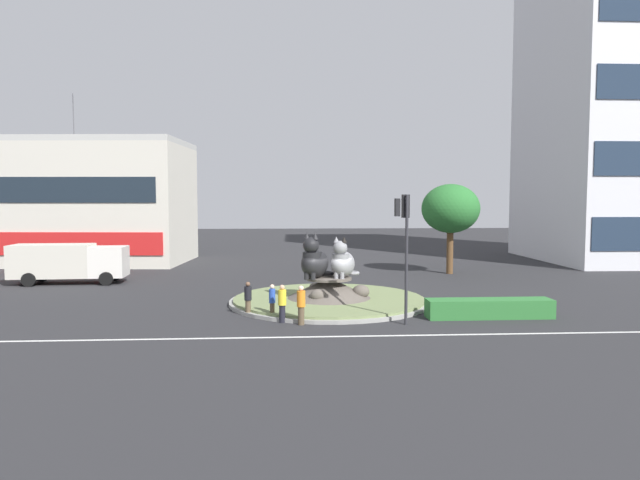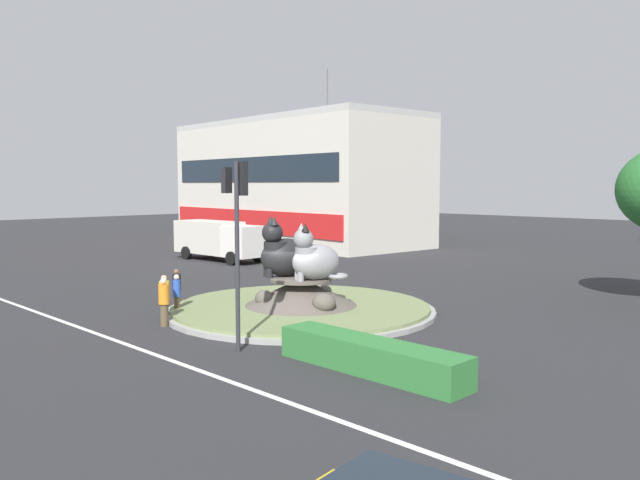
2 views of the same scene
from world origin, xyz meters
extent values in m
plane|color=#28282B|center=(0.00, 0.00, 0.00)|extent=(160.00, 160.00, 0.00)
cube|color=silver|center=(0.00, -7.63, 0.00)|extent=(112.00, 0.20, 0.01)
cylinder|color=gray|center=(0.00, 0.00, 0.09)|extent=(10.91, 10.91, 0.18)
cylinder|color=#707F51|center=(0.00, 0.00, 0.24)|extent=(10.47, 10.47, 0.13)
cone|color=#564F47|center=(0.00, 0.00, 0.86)|extent=(4.56, 4.56, 1.11)
cylinder|color=#564F47|center=(0.00, 0.00, 1.36)|extent=(2.51, 2.51, 0.12)
ellipsoid|color=#564F47|center=(1.72, -0.40, 0.68)|extent=(0.93, 0.89, 0.74)
ellipsoid|color=#564F47|center=(-0.66, 2.06, 0.57)|extent=(0.65, 0.54, 0.52)
ellipsoid|color=#564F47|center=(-0.66, -1.38, 0.65)|extent=(0.86, 0.67, 0.69)
ellipsoid|color=black|center=(-0.78, -0.09, 2.21)|extent=(2.11, 2.53, 1.58)
cylinder|color=black|center=(-0.95, -0.49, 2.38)|extent=(1.34, 1.34, 0.99)
sphere|color=black|center=(-1.01, -0.64, 3.24)|extent=(0.87, 0.87, 0.87)
torus|color=black|center=(-0.11, 0.59, 1.57)|extent=(1.21, 1.21, 0.20)
cone|color=black|center=(-0.79, -0.73, 3.75)|extent=(0.46, 0.46, 0.35)
cone|color=black|center=(-1.23, -0.55, 3.75)|extent=(0.46, 0.46, 0.35)
cylinder|color=black|center=(-0.92, -0.89, 1.61)|extent=(0.28, 0.28, 0.39)
cylinder|color=black|center=(-1.25, -0.75, 1.61)|extent=(0.28, 0.28, 0.39)
ellipsoid|color=gray|center=(0.78, 0.10, 2.13)|extent=(1.89, 2.29, 1.43)
cylinder|color=gray|center=(0.63, -0.27, 2.29)|extent=(1.21, 1.21, 0.89)
sphere|color=gray|center=(0.58, -0.40, 3.07)|extent=(0.79, 0.79, 0.79)
torus|color=gray|center=(1.38, 0.72, 1.56)|extent=(1.02, 1.02, 0.18)
cone|color=black|center=(0.78, -0.48, 3.53)|extent=(0.42, 0.42, 0.32)
cone|color=gray|center=(0.38, -0.32, 3.53)|extent=(0.42, 0.42, 0.32)
cylinder|color=gray|center=(0.66, -0.63, 1.60)|extent=(0.25, 0.25, 0.36)
cylinder|color=gray|center=(0.36, -0.51, 1.60)|extent=(0.25, 0.25, 0.36)
cylinder|color=#2D2D33|center=(3.08, -5.59, 2.96)|extent=(0.14, 0.14, 5.91)
cube|color=black|center=(3.06, -5.37, 5.39)|extent=(0.34, 0.27, 1.05)
sphere|color=#360606|center=(3.06, -5.29, 5.70)|extent=(0.18, 0.18, 0.18)
sphere|color=#392706|center=(3.06, -5.29, 5.39)|extent=(0.18, 0.18, 0.18)
sphere|color=green|center=(3.06, -5.29, 5.07)|extent=(0.18, 0.18, 0.18)
cube|color=black|center=(2.63, -5.63, 5.33)|extent=(0.22, 0.30, 0.80)
cube|color=beige|center=(-23.92, 21.78, 5.22)|extent=(25.77, 11.99, 10.44)
cube|color=red|center=(-24.31, 16.68, 2.09)|extent=(24.01, 1.97, 1.88)
cube|color=#19232D|center=(-24.31, 16.70, 6.47)|extent=(23.00, 1.85, 2.09)
cube|color=#B2B2AD|center=(-23.92, 21.78, 10.69)|extent=(25.77, 11.99, 0.50)
cylinder|color=#4C4C51|center=(-22.13, 24.17, 13.26)|extent=(0.10, 0.10, 4.64)
cube|color=silver|center=(28.92, 20.30, 17.79)|extent=(15.19, 15.98, 35.58)
cube|color=#2D7033|center=(7.42, -4.34, 0.45)|extent=(6.06, 1.20, 0.90)
cylinder|color=brown|center=(10.22, 11.74, 1.62)|extent=(0.50, 0.50, 3.24)
ellipsoid|color=#286B2D|center=(10.22, 11.74, 5.00)|extent=(4.39, 4.39, 3.74)
cylinder|color=brown|center=(-1.67, -5.33, 0.42)|extent=(0.29, 0.29, 0.83)
cylinder|color=orange|center=(-1.67, -5.33, 1.19)|extent=(0.39, 0.39, 0.72)
sphere|color=beige|center=(-1.67, -5.33, 1.68)|extent=(0.24, 0.24, 0.24)
cylinder|color=brown|center=(-3.01, -3.93, 0.38)|extent=(0.23, 0.23, 0.77)
cylinder|color=#284CB2|center=(-3.01, -3.93, 1.10)|extent=(0.30, 0.30, 0.67)
sphere|color=beige|center=(-3.01, -3.93, 1.54)|extent=(0.22, 0.22, 0.22)
cylinder|color=black|center=(-2.53, -4.79, 0.41)|extent=(0.28, 0.28, 0.82)
cylinder|color=yellow|center=(-2.53, -4.79, 1.17)|extent=(0.38, 0.38, 0.71)
sphere|color=tan|center=(-2.53, -4.79, 1.64)|extent=(0.23, 0.23, 0.23)
cylinder|color=brown|center=(-4.21, -3.18, 0.39)|extent=(0.27, 0.27, 0.78)
cylinder|color=black|center=(-4.21, -3.18, 1.12)|extent=(0.36, 0.36, 0.68)
sphere|color=brown|center=(-4.21, -3.18, 1.57)|extent=(0.22, 0.22, 0.22)
cube|color=silver|center=(-14.37, 8.38, 1.47)|extent=(2.32, 2.35, 2.04)
cube|color=beige|center=(-18.08, 8.23, 1.56)|extent=(5.29, 2.47, 2.22)
cylinder|color=black|center=(-14.34, 9.51, 0.45)|extent=(0.91, 0.34, 0.90)
cylinder|color=black|center=(-14.25, 7.26, 0.45)|extent=(0.91, 0.34, 0.90)
cylinder|color=black|center=(-19.24, 9.31, 0.45)|extent=(0.91, 0.34, 0.90)
cylinder|color=black|center=(-19.14, 7.06, 0.45)|extent=(0.91, 0.34, 0.90)
camera|label=1|loc=(-2.37, -30.66, 5.68)|focal=31.73mm
camera|label=2|loc=(18.69, -17.59, 5.20)|focal=35.79mm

